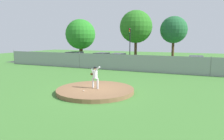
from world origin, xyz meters
TOP-DOWN VIEW (x-y plane):
  - ground_plane at (0.00, 6.00)m, footprint 80.00×80.00m
  - asphalt_strip at (0.00, 14.50)m, footprint 44.00×7.00m
  - pitchers_mound at (0.00, 0.00)m, footprint 5.34×5.34m
  - pitcher_youth at (-0.04, 0.06)m, footprint 0.82×0.32m
  - baseball at (-0.32, -1.02)m, footprint 0.07×0.07m
  - chainlink_fence at (0.00, 10.00)m, footprint 37.67×0.07m
  - parked_car_burgundy at (-11.09, 14.30)m, footprint 2.14×4.44m
  - parked_car_red at (6.06, 14.15)m, footprint 1.92×4.20m
  - parked_car_silver at (-6.78, 14.86)m, footprint 1.98×4.09m
  - parked_car_champagne at (-4.12, 14.51)m, footprint 1.85×4.78m
  - traffic_light_near at (-3.84, 18.96)m, footprint 0.28×0.46m
  - tree_slender_far at (-15.58, 23.59)m, footprint 3.81×3.81m
  - tree_leaning_west at (-15.48, 23.21)m, footprint 5.85×5.85m
  - tree_bushy_near at (-4.18, 23.29)m, footprint 5.69×5.69m
  - tree_broad_right at (2.14, 24.07)m, footprint 4.48×4.48m

SIDE VIEW (x-z plane):
  - ground_plane at x=0.00m, z-range 0.00..0.00m
  - asphalt_strip at x=0.00m, z-range 0.00..0.01m
  - pitchers_mound at x=0.00m, z-range 0.00..0.27m
  - baseball at x=-0.32m, z-range 0.27..0.34m
  - parked_car_silver at x=-6.78m, z-range -0.04..1.61m
  - parked_car_red at x=6.06m, z-range -0.04..1.61m
  - parked_car_champagne at x=-4.12m, z-range -0.03..1.62m
  - parked_car_burgundy at x=-11.09m, z-range -0.04..1.68m
  - chainlink_fence at x=0.00m, z-range -0.05..1.93m
  - pitcher_youth at x=-0.04m, z-range 0.40..1.95m
  - traffic_light_near at x=-3.84m, z-range 0.94..6.25m
  - tree_slender_far at x=-15.58m, z-range 1.27..7.74m
  - tree_leaning_west at x=-15.48m, z-range 0.80..8.29m
  - tree_broad_right at x=2.14m, z-range 1.44..8.85m
  - tree_bushy_near at x=-4.18m, z-range 1.44..10.06m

